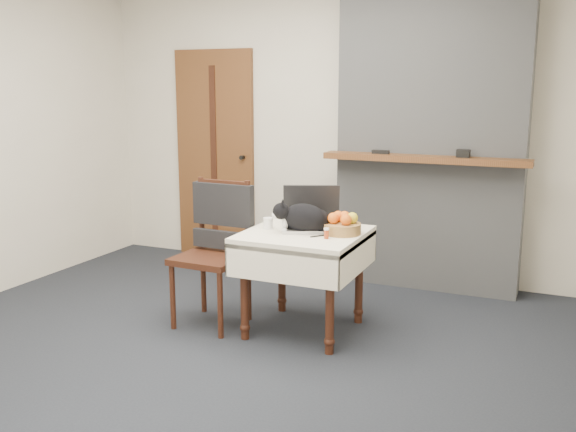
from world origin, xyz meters
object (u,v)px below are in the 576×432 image
object	(u,v)px
pill_bottle	(326,233)
door	(215,155)
fruit_basket	(342,225)
chair	(218,232)
cat	(305,218)
cream_jar	(268,223)
laptop	(311,218)
side_table	(304,248)

from	to	relation	value
pill_bottle	door	bearing A→B (deg)	137.31
fruit_basket	chair	world-z (taller)	chair
cat	cream_jar	size ratio (longest dim) A/B	6.14
pill_bottle	fruit_basket	xyz separation A→B (m)	(0.05, 0.18, 0.02)
door	cat	size ratio (longest dim) A/B	4.24
door	laptop	distance (m)	2.09
cream_jar	pill_bottle	distance (m)	0.48
door	cream_jar	world-z (taller)	door
door	cat	xyz separation A→B (m)	(1.57, -1.51, -0.20)
door	cat	distance (m)	2.19
laptop	cat	bearing A→B (deg)	-108.14
door	chair	bearing A→B (deg)	-59.47
side_table	cat	distance (m)	0.21
cat	cream_jar	bearing A→B (deg)	157.79
cream_jar	pill_bottle	xyz separation A→B (m)	(0.47, -0.11, -0.00)
cream_jar	chair	world-z (taller)	chair
door	laptop	world-z (taller)	door
pill_bottle	fruit_basket	distance (m)	0.18
laptop	pill_bottle	size ratio (longest dim) A/B	6.95
pill_bottle	chair	distance (m)	0.85
cream_jar	pill_bottle	size ratio (longest dim) A/B	1.09
cat	fruit_basket	size ratio (longest dim) A/B	1.86
side_table	cream_jar	world-z (taller)	cream_jar
cream_jar	fruit_basket	bearing A→B (deg)	7.00
door	side_table	xyz separation A→B (m)	(1.55, -1.50, -0.41)
door	chair	distance (m)	1.83
laptop	cat	xyz separation A→B (m)	(0.01, -0.14, 0.02)
fruit_basket	chair	distance (m)	0.90
side_table	cat	size ratio (longest dim) A/B	1.65
cat	chair	distance (m)	0.67
pill_bottle	cream_jar	bearing A→B (deg)	166.54
fruit_basket	laptop	bearing A→B (deg)	164.73
pill_bottle	side_table	bearing A→B (deg)	149.60
cat	chair	bearing A→B (deg)	161.98
side_table	door	bearing A→B (deg)	135.97
pill_bottle	fruit_basket	bearing A→B (deg)	75.31
side_table	laptop	xyz separation A→B (m)	(0.00, 0.12, 0.19)
side_table	cat	world-z (taller)	cat
cat	fruit_basket	xyz separation A→B (m)	(0.24, 0.07, -0.04)
cream_jar	laptop	bearing A→B (deg)	26.04
door	pill_bottle	bearing A→B (deg)	-42.69
cream_jar	chair	distance (m)	0.39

